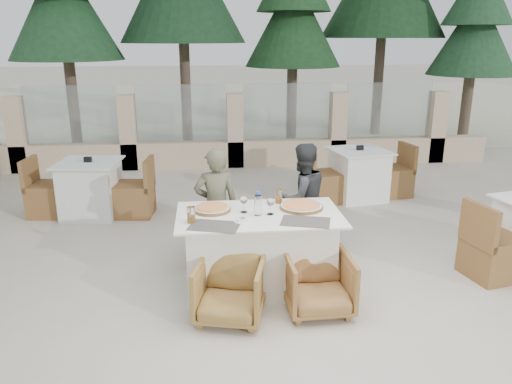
{
  "coord_description": "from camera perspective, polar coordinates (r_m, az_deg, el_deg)",
  "views": [
    {
      "loc": [
        -0.56,
        -4.63,
        2.42
      ],
      "look_at": [
        -0.07,
        0.2,
        0.9
      ],
      "focal_mm": 35.0,
      "sensor_mm": 36.0,
      "label": 1
    }
  ],
  "objects": [
    {
      "name": "pizza_left",
      "position": [
        4.94,
        -5.05,
        -1.89
      ],
      "size": [
        0.44,
        0.44,
        0.05
      ],
      "primitive_type": "cylinder",
      "rotation": [
        0.0,
        0.0,
        0.2
      ],
      "color": "#D84C1D",
      "rests_on": "dining_table"
    },
    {
      "name": "armchair_near_right",
      "position": [
        4.64,
        7.14,
        -10.27
      ],
      "size": [
        0.6,
        0.62,
        0.55
      ],
      "primitive_type": "imported",
      "rotation": [
        0.0,
        0.0,
        0.03
      ],
      "color": "#9B6A38",
      "rests_on": "ground"
    },
    {
      "name": "pine_far_left",
      "position": [
        12.0,
        -21.07,
        17.86
      ],
      "size": [
        2.42,
        2.42,
        5.5
      ],
      "primitive_type": "cone",
      "color": "#1D4524",
      "rests_on": "ground"
    },
    {
      "name": "bg_table_a",
      "position": [
        7.33,
        -18.35,
        0.36
      ],
      "size": [
        1.72,
        0.99,
        0.77
      ],
      "primitive_type": null,
      "rotation": [
        0.0,
        0.0,
        -0.11
      ],
      "color": "silver",
      "rests_on": "ground"
    },
    {
      "name": "pine_far_right",
      "position": [
        12.67,
        23.63,
        15.22
      ],
      "size": [
        1.98,
        1.98,
        4.5
      ],
      "primitive_type": "cone",
      "color": "#234E2C",
      "rests_on": "ground"
    },
    {
      "name": "sand_patch",
      "position": [
        18.79,
        -4.13,
        9.94
      ],
      "size": [
        30.0,
        16.0,
        0.01
      ],
      "primitive_type": "cube",
      "color": "beige",
      "rests_on": "ground"
    },
    {
      "name": "diner_right",
      "position": [
        5.72,
        5.28,
        -0.76
      ],
      "size": [
        0.76,
        0.68,
        1.29
      ],
      "primitive_type": "imported",
      "rotation": [
        0.0,
        0.0,
        3.52
      ],
      "color": "#333637",
      "rests_on": "ground"
    },
    {
      "name": "placemat_near_left",
      "position": [
        4.55,
        -4.77,
        -3.88
      ],
      "size": [
        0.52,
        0.41,
        0.0
      ],
      "primitive_type": "cube",
      "rotation": [
        0.0,
        0.0,
        -0.28
      ],
      "color": "#524D47",
      "rests_on": "dining_table"
    },
    {
      "name": "dining_table",
      "position": [
        4.99,
        0.35,
        -6.69
      ],
      "size": [
        1.6,
        0.9,
        0.77
      ],
      "primitive_type": null,
      "color": "white",
      "rests_on": "ground"
    },
    {
      "name": "beer_glass_left",
      "position": [
        4.63,
        -7.43,
        -2.61
      ],
      "size": [
        0.09,
        0.09,
        0.15
      ],
      "primitive_type": "cylinder",
      "rotation": [
        0.0,
        0.0,
        -0.28
      ],
      "color": "orange",
      "rests_on": "dining_table"
    },
    {
      "name": "placemat_near_right",
      "position": [
        4.66,
        5.69,
        -3.38
      ],
      "size": [
        0.52,
        0.41,
        0.0
      ],
      "primitive_type": "cube",
      "rotation": [
        0.0,
        0.0,
        -0.29
      ],
      "color": "#534E47",
      "rests_on": "dining_table"
    },
    {
      "name": "wine_glass_near",
      "position": [
        4.8,
        1.64,
        -1.55
      ],
      "size": [
        0.08,
        0.08,
        0.18
      ],
      "primitive_type": null,
      "rotation": [
        0.0,
        0.0,
        -0.02
      ],
      "color": "white",
      "rests_on": "dining_table"
    },
    {
      "name": "bg_table_b",
      "position": [
        7.84,
        11.62,
        1.98
      ],
      "size": [
        1.76,
        1.09,
        0.77
      ],
      "primitive_type": null,
      "rotation": [
        0.0,
        0.0,
        0.18
      ],
      "color": "white",
      "rests_on": "ground"
    },
    {
      "name": "beer_glass_right",
      "position": [
        5.15,
        2.61,
        -0.48
      ],
      "size": [
        0.09,
        0.09,
        0.14
      ],
      "primitive_type": "cylinder",
      "rotation": [
        0.0,
        0.0,
        0.28
      ],
      "color": "orange",
      "rests_on": "dining_table"
    },
    {
      "name": "perimeter_wall_far",
      "position": [
        9.58,
        -2.42,
        7.63
      ],
      "size": [
        10.0,
        0.34,
        1.6
      ],
      "primitive_type": null,
      "color": "beige",
      "rests_on": "ground"
    },
    {
      "name": "pine_centre",
      "position": [
        12.0,
        4.26,
        17.71
      ],
      "size": [
        2.2,
        2.2,
        5.0
      ],
      "primitive_type": "cone",
      "color": "#1C4320",
      "rests_on": "ground"
    },
    {
      "name": "pizza_right",
      "position": [
        5.01,
        5.2,
        -1.55
      ],
      "size": [
        0.49,
        0.49,
        0.06
      ],
      "primitive_type": "cylinder",
      "rotation": [
        0.0,
        0.0,
        0.15
      ],
      "color": "#E7571F",
      "rests_on": "dining_table"
    },
    {
      "name": "diner_left",
      "position": [
        5.42,
        -4.57,
        -1.69
      ],
      "size": [
        0.49,
        0.33,
        1.3
      ],
      "primitive_type": "imported",
      "rotation": [
        0.0,
        0.0,
        3.18
      ],
      "color": "#575840",
      "rests_on": "ground"
    },
    {
      "name": "water_bottle",
      "position": [
        4.77,
        0.21,
        -1.31
      ],
      "size": [
        0.09,
        0.09,
        0.24
      ],
      "primitive_type": "cylinder",
      "rotation": [
        0.0,
        0.0,
        -0.42
      ],
      "color": "silver",
      "rests_on": "dining_table"
    },
    {
      "name": "armchair_far_left",
      "position": [
        5.64,
        -3.51,
        -4.85
      ],
      "size": [
        0.72,
        0.73,
        0.58
      ],
      "primitive_type": "imported",
      "rotation": [
        0.0,
        0.0,
        2.97
      ],
      "color": "brown",
      "rests_on": "ground"
    },
    {
      "name": "armchair_far_right",
      "position": [
        5.84,
        5.24,
        -4.25
      ],
      "size": [
        0.76,
        0.77,
        0.55
      ],
      "primitive_type": "imported",
      "rotation": [
        0.0,
        0.0,
        3.49
      ],
      "color": "brown",
      "rests_on": "ground"
    },
    {
      "name": "wine_glass_centre",
      "position": [
        4.86,
        -1.41,
        -1.32
      ],
      "size": [
        0.1,
        0.1,
        0.18
      ],
      "primitive_type": null,
      "rotation": [
        0.0,
        0.0,
        0.42
      ],
      "color": "white",
      "rests_on": "dining_table"
    },
    {
      "name": "ground",
      "position": [
        5.25,
        0.94,
        -10.06
      ],
      "size": [
        80.0,
        80.0,
        0.0
      ],
      "primitive_type": "plane",
      "color": "beige",
      "rests_on": "ground"
    },
    {
      "name": "olive_dish",
      "position": [
        4.63,
        -1.58,
        -3.17
      ],
      "size": [
        0.14,
        0.14,
        0.04
      ],
      "primitive_type": null,
      "rotation": [
        0.0,
        0.0,
        -0.27
      ],
      "color": "white",
      "rests_on": "dining_table"
    },
    {
      "name": "armchair_near_left",
      "position": [
        4.5,
        -2.98,
        -11.14
      ],
      "size": [
        0.71,
        0.72,
        0.54
      ],
      "primitive_type": "imported",
      "rotation": [
        0.0,
        0.0,
        -0.24
      ],
      "color": "olive",
      "rests_on": "ground"
    }
  ]
}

